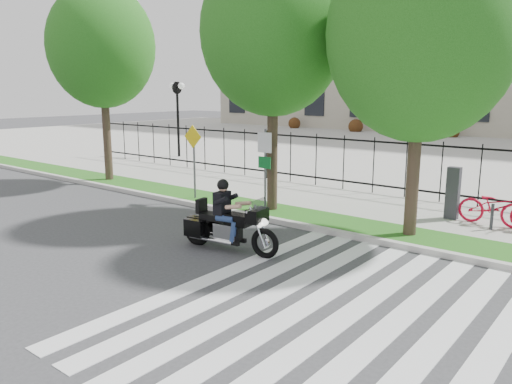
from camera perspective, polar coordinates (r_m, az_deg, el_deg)
The scene contains 14 objects.
ground at distance 12.05m, azimuth -12.03°, elevation -6.97°, with size 120.00×120.00×0.00m, color #373739.
curb at distance 14.84m, azimuth 0.27°, elevation -2.89°, with size 60.00×0.20×0.15m, color #B4B0A9.
grass_verge at distance 15.50m, azimuth 2.23°, elevation -2.27°, with size 60.00×1.50×0.15m, color #225816.
sidewalk at distance 17.52m, azimuth 7.10°, elevation -0.73°, with size 60.00×3.50×0.15m, color #B0AEA4.
plaza at distance 33.58m, azimuth 23.09°, elevation 4.28°, with size 80.00×34.00×0.10m, color #B0AEA4.
crosswalk_stripes at distance 9.08m, azimuth 8.28°, elevation -13.14°, with size 5.70×8.00×0.01m, color silver, non-canonical shape.
iron_fence at distance 18.82m, azimuth 9.99°, elevation 3.37°, with size 30.00×0.06×2.00m, color black, non-canonical shape.
lamp_post_left at distance 28.38m, azimuth -8.98°, elevation 10.28°, with size 1.06×0.70×4.25m.
street_tree_0 at distance 21.35m, azimuth -17.23°, elevation 15.58°, with size 4.20×4.20×7.74m.
street_tree_1 at distance 15.21m, azimuth 1.98°, elevation 17.81°, with size 4.27×4.27×7.76m.
street_tree_2 at distance 13.04m, azimuth 18.45°, elevation 16.89°, with size 4.56×4.56×7.60m.
sign_pole_regulatory at distance 14.97m, azimuth 1.02°, elevation 3.74°, with size 0.50×0.09×2.50m.
sign_pole_warning at distance 16.98m, azimuth -7.14°, elevation 4.59°, with size 0.78×0.09×2.49m.
motorcycle_rider at distance 11.86m, azimuth -3.16°, elevation -3.53°, with size 2.70×0.91×2.08m.
Camera 1 is at (8.93, -7.16, 3.78)m, focal length 35.00 mm.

